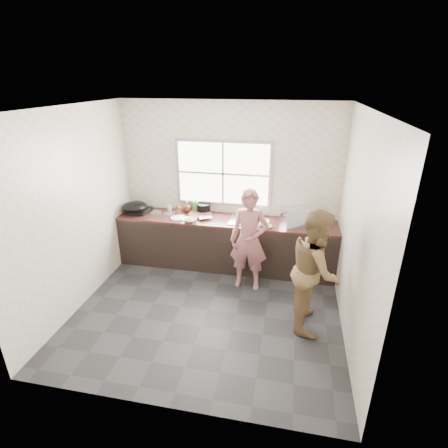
% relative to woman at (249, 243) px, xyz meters
% --- Properties ---
extents(floor, '(3.60, 3.20, 0.01)m').
position_rel_woman_xyz_m(floor, '(-0.46, -0.74, -0.73)').
color(floor, '#262629').
rests_on(floor, ground).
extents(ceiling, '(3.60, 3.20, 0.01)m').
position_rel_woman_xyz_m(ceiling, '(-0.46, -0.74, 1.98)').
color(ceiling, silver).
rests_on(ceiling, wall_back).
extents(wall_back, '(3.60, 0.01, 2.70)m').
position_rel_woman_xyz_m(wall_back, '(-0.46, 0.87, 0.62)').
color(wall_back, beige).
rests_on(wall_back, ground).
extents(wall_left, '(0.01, 3.20, 2.70)m').
position_rel_woman_xyz_m(wall_left, '(-2.27, -0.74, 0.62)').
color(wall_left, beige).
rests_on(wall_left, ground).
extents(wall_right, '(0.01, 3.20, 2.70)m').
position_rel_woman_xyz_m(wall_right, '(1.34, -0.74, 0.62)').
color(wall_right, beige).
rests_on(wall_right, ground).
extents(wall_front, '(3.60, 0.01, 2.70)m').
position_rel_woman_xyz_m(wall_front, '(-0.46, -2.34, 0.62)').
color(wall_front, beige).
rests_on(wall_front, ground).
extents(cabinet, '(3.60, 0.62, 0.82)m').
position_rel_woman_xyz_m(cabinet, '(-0.46, 0.55, -0.32)').
color(cabinet, black).
rests_on(cabinet, floor).
extents(countertop, '(3.60, 0.64, 0.04)m').
position_rel_woman_xyz_m(countertop, '(-0.46, 0.55, 0.11)').
color(countertop, '#3A1D18').
rests_on(countertop, cabinet).
extents(sink, '(0.55, 0.45, 0.02)m').
position_rel_woman_xyz_m(sink, '(-0.11, 0.55, 0.14)').
color(sink, silver).
rests_on(sink, countertop).
extents(faucet, '(0.02, 0.02, 0.30)m').
position_rel_woman_xyz_m(faucet, '(-0.11, 0.75, 0.28)').
color(faucet, silver).
rests_on(faucet, countertop).
extents(window_frame, '(1.60, 0.05, 1.10)m').
position_rel_woman_xyz_m(window_frame, '(-0.56, 0.85, 0.82)').
color(window_frame, '#9EA0A5').
rests_on(window_frame, wall_back).
extents(window_glazing, '(1.50, 0.01, 1.00)m').
position_rel_woman_xyz_m(window_glazing, '(-0.56, 0.83, 0.82)').
color(window_glazing, white).
rests_on(window_glazing, window_frame).
extents(woman, '(0.55, 0.37, 1.46)m').
position_rel_woman_xyz_m(woman, '(0.00, 0.00, 0.00)').
color(woman, '#A56363').
rests_on(woman, floor).
extents(person_side, '(0.61, 0.78, 1.59)m').
position_rel_woman_xyz_m(person_side, '(0.92, -0.72, 0.07)').
color(person_side, brown).
rests_on(person_side, floor).
extents(cutting_board, '(0.49, 0.49, 0.04)m').
position_rel_woman_xyz_m(cutting_board, '(-0.92, 0.65, 0.15)').
color(cutting_board, black).
rests_on(cutting_board, countertop).
extents(cleaver, '(0.24, 0.20, 0.01)m').
position_rel_woman_xyz_m(cleaver, '(-0.78, 0.47, 0.17)').
color(cleaver, '#A4A7AB').
rests_on(cleaver, cutting_board).
extents(bowl_mince, '(0.27, 0.27, 0.05)m').
position_rel_woman_xyz_m(bowl_mince, '(-1.01, 0.34, 0.16)').
color(bowl_mince, silver).
rests_on(bowl_mince, countertop).
extents(bowl_crabs, '(0.18, 0.18, 0.06)m').
position_rel_woman_xyz_m(bowl_crabs, '(0.15, 0.45, 0.16)').
color(bowl_crabs, silver).
rests_on(bowl_crabs, countertop).
extents(bowl_held, '(0.20, 0.20, 0.06)m').
position_rel_woman_xyz_m(bowl_held, '(0.24, 0.34, 0.16)').
color(bowl_held, white).
rests_on(bowl_held, countertop).
extents(black_pot, '(0.27, 0.27, 0.16)m').
position_rel_woman_xyz_m(black_pot, '(-0.89, 0.78, 0.21)').
color(black_pot, black).
rests_on(black_pot, countertop).
extents(plate_food, '(0.31, 0.31, 0.02)m').
position_rel_woman_xyz_m(plate_food, '(-1.24, 0.44, 0.14)').
color(plate_food, white).
rests_on(plate_food, countertop).
extents(bottle_green, '(0.13, 0.13, 0.26)m').
position_rel_woman_xyz_m(bottle_green, '(-1.03, 0.78, 0.26)').
color(bottle_green, '#367D29').
rests_on(bottle_green, countertop).
extents(bottle_brown_tall, '(0.11, 0.11, 0.19)m').
position_rel_woman_xyz_m(bottle_brown_tall, '(-1.30, 0.60, 0.23)').
color(bottle_brown_tall, '#4E2013').
rests_on(bottle_brown_tall, countertop).
extents(bottle_brown_short, '(0.15, 0.15, 0.18)m').
position_rel_woman_xyz_m(bottle_brown_short, '(-1.17, 0.75, 0.22)').
color(bottle_brown_short, '#502414').
rests_on(bottle_brown_short, countertop).
extents(glass_jar, '(0.07, 0.07, 0.09)m').
position_rel_woman_xyz_m(glass_jar, '(-1.50, 0.77, 0.18)').
color(glass_jar, white).
rests_on(glass_jar, countertop).
extents(burner, '(0.39, 0.39, 0.05)m').
position_rel_woman_xyz_m(burner, '(-2.01, 0.60, 0.16)').
color(burner, black).
rests_on(burner, countertop).
extents(wok, '(0.51, 0.51, 0.16)m').
position_rel_woman_xyz_m(wok, '(-2.02, 0.48, 0.27)').
color(wok, black).
rests_on(wok, burner).
extents(dish_rack, '(0.49, 0.42, 0.31)m').
position_rel_woman_xyz_m(dish_rack, '(0.66, 0.48, 0.29)').
color(dish_rack, silver).
rests_on(dish_rack, countertop).
extents(pot_lid_left, '(0.23, 0.23, 0.01)m').
position_rel_woman_xyz_m(pot_lid_left, '(-1.72, 0.62, 0.14)').
color(pot_lid_left, silver).
rests_on(pot_lid_left, countertop).
extents(pot_lid_right, '(0.29, 0.29, 0.01)m').
position_rel_woman_xyz_m(pot_lid_right, '(-1.45, 0.60, 0.14)').
color(pot_lid_right, silver).
rests_on(pot_lid_right, countertop).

